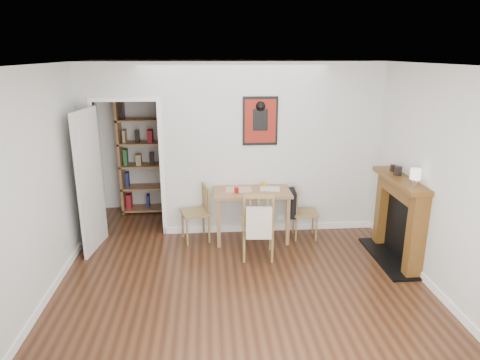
{
  "coord_description": "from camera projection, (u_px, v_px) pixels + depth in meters",
  "views": [
    {
      "loc": [
        -0.39,
        -4.89,
        2.73
      ],
      "look_at": [
        0.04,
        0.6,
        1.07
      ],
      "focal_mm": 32.0,
      "sensor_mm": 36.0,
      "label": 1
    }
  ],
  "objects": [
    {
      "name": "ceramic_jar_a",
      "position": [
        398.0,
        171.0,
        5.65
      ],
      "size": [
        0.1,
        0.1,
        0.12
      ],
      "primitive_type": "cylinder",
      "color": "black",
      "rests_on": "fireplace"
    },
    {
      "name": "mantel_lamp",
      "position": [
        416.0,
        175.0,
        5.2
      ],
      "size": [
        0.13,
        0.13,
        0.21
      ],
      "color": "silver",
      "rests_on": "fireplace"
    },
    {
      "name": "chair_front",
      "position": [
        258.0,
        223.0,
        5.8
      ],
      "size": [
        0.52,
        0.59,
        0.98
      ],
      "color": "olive",
      "rests_on": "ground"
    },
    {
      "name": "red_glass",
      "position": [
        236.0,
        190.0,
        6.17
      ],
      "size": [
        0.07,
        0.07,
        0.09
      ],
      "primitive_type": "cylinder",
      "color": "maroon",
      "rests_on": "dining_table"
    },
    {
      "name": "placemat",
      "position": [
        239.0,
        189.0,
        6.34
      ],
      "size": [
        0.39,
        0.3,
        0.0
      ],
      "primitive_type": "cube",
      "rotation": [
        0.0,
        0.0,
        -0.03
      ],
      "color": "beige",
      "rests_on": "dining_table"
    },
    {
      "name": "notebook",
      "position": [
        270.0,
        189.0,
        6.35
      ],
      "size": [
        0.32,
        0.25,
        0.01
      ],
      "primitive_type": "cube",
      "rotation": [
        0.0,
        0.0,
        -0.16
      ],
      "color": "silver",
      "rests_on": "dining_table"
    },
    {
      "name": "fireplace",
      "position": [
        400.0,
        217.0,
        5.71
      ],
      "size": [
        0.45,
        1.25,
        1.16
      ],
      "color": "brown",
      "rests_on": "ground"
    },
    {
      "name": "dining_table",
      "position": [
        251.0,
        196.0,
        6.36
      ],
      "size": [
        1.13,
        0.72,
        0.77
      ],
      "color": "#9C7449",
      "rests_on": "ground"
    },
    {
      "name": "bookshelf",
      "position": [
        145.0,
        154.0,
        7.37
      ],
      "size": [
        0.88,
        0.35,
        2.09
      ],
      "color": "#9C7449",
      "rests_on": "ground"
    },
    {
      "name": "room_shell",
      "position": [
        240.0,
        151.0,
        6.4
      ],
      "size": [
        5.2,
        5.2,
        5.2
      ],
      "color": "silver",
      "rests_on": "ground"
    },
    {
      "name": "chair_left",
      "position": [
        195.0,
        213.0,
        6.35
      ],
      "size": [
        0.52,
        0.52,
        0.85
      ],
      "color": "olive",
      "rests_on": "ground"
    },
    {
      "name": "orange_fruit",
      "position": [
        264.0,
        184.0,
        6.46
      ],
      "size": [
        0.07,
        0.07,
        0.07
      ],
      "primitive_type": "sphere",
      "color": "orange",
      "rests_on": "dining_table"
    },
    {
      "name": "ceramic_jar_b",
      "position": [
        393.0,
        168.0,
        5.84
      ],
      "size": [
        0.07,
        0.07,
        0.09
      ],
      "primitive_type": "cylinder",
      "color": "black",
      "rests_on": "fireplace"
    },
    {
      "name": "ground",
      "position": [
        240.0,
        273.0,
        5.48
      ],
      "size": [
        5.2,
        5.2,
        0.0
      ],
      "primitive_type": "plane",
      "color": "#4E2D19",
      "rests_on": "ground"
    },
    {
      "name": "chair_right",
      "position": [
        304.0,
        212.0,
        6.46
      ],
      "size": [
        0.47,
        0.42,
        0.78
      ],
      "color": "olive",
      "rests_on": "ground"
    }
  ]
}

